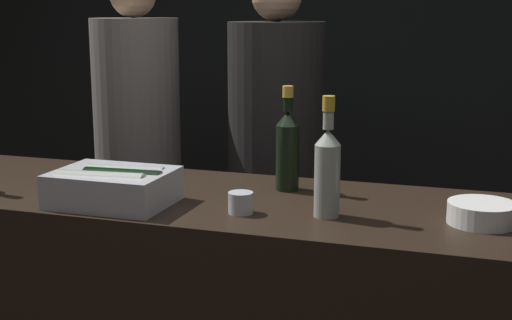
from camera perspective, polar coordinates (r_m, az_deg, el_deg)
wall_back_chalkboard at (r=4.08m, az=8.71°, el=9.44°), size 6.40×0.06×2.80m
ice_bin_with_bottles at (r=2.21m, az=-11.32°, el=-2.01°), size 0.35×0.27×0.11m
bowl_white at (r=2.07m, az=17.63°, el=-4.02°), size 0.19×0.19×0.06m
candle_votive at (r=2.08m, az=-1.24°, el=-3.43°), size 0.07×0.07×0.06m
champagne_bottle at (r=2.32m, az=2.54°, el=1.06°), size 0.08×0.08×0.34m
rose_wine_bottle at (r=2.03m, az=5.73°, el=-0.60°), size 0.07×0.07×0.35m
person_in_hoodie at (r=3.09m, az=1.59°, el=0.50°), size 0.41×0.41×1.73m
person_blond_tee at (r=3.37m, az=-9.43°, el=1.47°), size 0.40×0.40×1.74m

